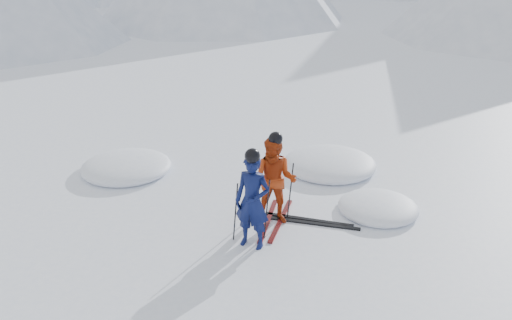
{
  "coord_description": "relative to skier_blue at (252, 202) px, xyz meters",
  "views": [
    {
      "loc": [
        -1.5,
        -8.96,
        5.09
      ],
      "look_at": [
        -1.56,
        0.5,
        1.1
      ],
      "focal_mm": 38.0,
      "sensor_mm": 36.0,
      "label": 1
    }
  ],
  "objects": [
    {
      "name": "pole_red_right",
      "position": [
        0.7,
        1.01,
        -0.29
      ],
      "size": [
        0.11,
        0.08,
        1.13
      ],
      "primitive_type": "cylinder",
      "rotation": [
        -0.05,
        0.08,
        0.0
      ],
      "color": "black",
      "rests_on": "ground"
    },
    {
      "name": "ski_loose_a",
      "position": [
        1.07,
        0.89,
        -0.84
      ],
      "size": [
        1.66,
        0.56,
        0.03
      ],
      "primitive_type": "cube",
      "rotation": [
        0.0,
        0.0,
        1.29
      ],
      "color": "black",
      "rests_on": "ground"
    },
    {
      "name": "ski_loose_b",
      "position": [
        1.17,
        0.74,
        -0.84
      ],
      "size": [
        1.67,
        0.51,
        0.03
      ],
      "primitive_type": "cube",
      "rotation": [
        0.0,
        0.0,
        1.32
      ],
      "color": "black",
      "rests_on": "ground"
    },
    {
      "name": "skier_blue",
      "position": [
        0.0,
        0.0,
        0.0
      ],
      "size": [
        0.74,
        0.62,
        1.72
      ],
      "primitive_type": "imported",
      "rotation": [
        0.0,
        0.0,
        -0.4
      ],
      "color": "#0B1344",
      "rests_on": "ground"
    },
    {
      "name": "skier_red",
      "position": [
        0.4,
        0.86,
        -0.01
      ],
      "size": [
        0.95,
        0.81,
        1.7
      ],
      "primitive_type": "imported",
      "rotation": [
        0.0,
        0.0,
        -0.23
      ],
      "color": "#A8320D",
      "rests_on": "ground"
    },
    {
      "name": "ski_worn_right",
      "position": [
        0.52,
        0.86,
        -0.84
      ],
      "size": [
        0.53,
        1.66,
        0.03
      ],
      "primitive_type": "cube",
      "rotation": [
        0.0,
        0.0,
        -0.26
      ],
      "color": "black",
      "rests_on": "ground"
    },
    {
      "name": "pole_blue_right",
      "position": [
        0.25,
        0.25,
        -0.29
      ],
      "size": [
        0.12,
        0.07,
        1.14
      ],
      "primitive_type": "cylinder",
      "rotation": [
        -0.04,
        0.08,
        0.0
      ],
      "color": "black",
      "rests_on": "ground"
    },
    {
      "name": "ski_worn_left",
      "position": [
        0.28,
        0.86,
        -0.84
      ],
      "size": [
        0.42,
        1.69,
        0.03
      ],
      "primitive_type": "cube",
      "rotation": [
        0.0,
        0.0,
        -0.19
      ],
      "color": "black",
      "rests_on": "ground"
    },
    {
      "name": "snow_lumps",
      "position": [
        0.07,
        2.97,
        -0.86
      ],
      "size": [
        7.25,
        4.0,
        0.48
      ],
      "color": "white",
      "rests_on": "ground"
    },
    {
      "name": "pole_blue_left",
      "position": [
        -0.3,
        0.15,
        -0.29
      ],
      "size": [
        0.12,
        0.08,
        1.14
      ],
      "primitive_type": "cylinder",
      "rotation": [
        0.05,
        0.08,
        0.0
      ],
      "color": "black",
      "rests_on": "ground"
    },
    {
      "name": "ground",
      "position": [
        1.62,
        0.75,
        -0.86
      ],
      "size": [
        160.0,
        160.0,
        0.0
      ],
      "primitive_type": "plane",
      "color": "white",
      "rests_on": "ground"
    },
    {
      "name": "pole_red_left",
      "position": [
        0.1,
        1.11,
        -0.29
      ],
      "size": [
        0.11,
        0.09,
        1.13
      ],
      "primitive_type": "cylinder",
      "rotation": [
        0.06,
        0.08,
        0.0
      ],
      "color": "black",
      "rests_on": "ground"
    }
  ]
}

